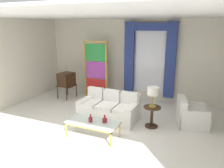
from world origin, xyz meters
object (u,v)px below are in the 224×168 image
(vintage_tv, at_px, (66,80))
(couch_white_long, at_px, (110,108))
(coffee_table, at_px, (93,123))
(armchair_white, at_px, (190,116))
(peacock_figurine, at_px, (101,96))
(table_lamp_brass, at_px, (153,92))
(round_side_table, at_px, (152,115))
(bottle_blue_decanter, at_px, (90,119))
(bottle_crystal_tall, at_px, (105,120))
(stained_glass_divider, at_px, (96,71))

(vintage_tv, bearing_deg, couch_white_long, -25.47)
(couch_white_long, height_order, coffee_table, couch_white_long)
(vintage_tv, relative_size, armchair_white, 1.37)
(armchair_white, distance_m, peacock_figurine, 3.29)
(peacock_figurine, distance_m, table_lamp_brass, 2.69)
(coffee_table, xyz_separation_m, round_side_table, (1.24, 1.17, -0.02))
(coffee_table, distance_m, armchair_white, 2.80)
(couch_white_long, xyz_separation_m, bottle_blue_decanter, (0.04, -1.27, 0.18))
(bottle_blue_decanter, relative_size, bottle_crystal_tall, 1.01)
(couch_white_long, height_order, vintage_tv, vintage_tv)
(vintage_tv, bearing_deg, round_side_table, -18.06)
(couch_white_long, relative_size, bottle_blue_decanter, 8.52)
(couch_white_long, relative_size, stained_glass_divider, 0.81)
(peacock_figurine, bearing_deg, coffee_table, -68.51)
(stained_glass_divider, bearing_deg, couch_white_long, -50.76)
(armchair_white, relative_size, peacock_figurine, 1.64)
(couch_white_long, xyz_separation_m, peacock_figurine, (-0.88, 1.21, -0.08))
(bottle_crystal_tall, bearing_deg, table_lamp_brass, 48.63)
(stained_glass_divider, relative_size, table_lamp_brass, 3.86)
(bottle_blue_decanter, relative_size, round_side_table, 0.35)
(armchair_white, bearing_deg, vintage_tv, 171.90)
(round_side_table, bearing_deg, bottle_crystal_tall, -131.37)
(couch_white_long, relative_size, coffee_table, 1.35)
(bottle_crystal_tall, height_order, table_lamp_brass, table_lamp_brass)
(bottle_crystal_tall, height_order, peacock_figurine, bottle_crystal_tall)
(table_lamp_brass, bearing_deg, coffee_table, -136.52)
(bottle_crystal_tall, relative_size, vintage_tv, 0.15)
(coffee_table, relative_size, armchair_white, 1.35)
(vintage_tv, xyz_separation_m, armchair_white, (4.65, -0.66, -0.44))
(bottle_crystal_tall, bearing_deg, couch_white_long, 108.46)
(armchair_white, bearing_deg, stained_glass_divider, 162.56)
(couch_white_long, distance_m, table_lamp_brass, 1.52)
(bottle_blue_decanter, distance_m, vintage_tv, 3.36)
(armchair_white, xyz_separation_m, stained_glass_divider, (-3.61, 1.13, 0.77))
(stained_glass_divider, height_order, table_lamp_brass, stained_glass_divider)
(vintage_tv, distance_m, stained_glass_divider, 1.19)
(vintage_tv, height_order, armchair_white, vintage_tv)
(bottle_blue_decanter, relative_size, vintage_tv, 0.16)
(vintage_tv, bearing_deg, armchair_white, -8.10)
(peacock_figurine, height_order, table_lamp_brass, table_lamp_brass)
(coffee_table, relative_size, table_lamp_brass, 2.33)
(couch_white_long, distance_m, coffee_table, 1.26)
(couch_white_long, height_order, bottle_crystal_tall, couch_white_long)
(round_side_table, bearing_deg, stained_glass_divider, 147.59)
(round_side_table, xyz_separation_m, table_lamp_brass, (0.00, 0.00, 0.67))
(couch_white_long, bearing_deg, round_side_table, -3.63)
(armchair_white, xyz_separation_m, table_lamp_brass, (-0.99, -0.53, 0.74))
(bottle_blue_decanter, height_order, armchair_white, armchair_white)
(coffee_table, height_order, round_side_table, round_side_table)
(bottle_crystal_tall, xyz_separation_m, table_lamp_brass, (0.95, 1.07, 0.55))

